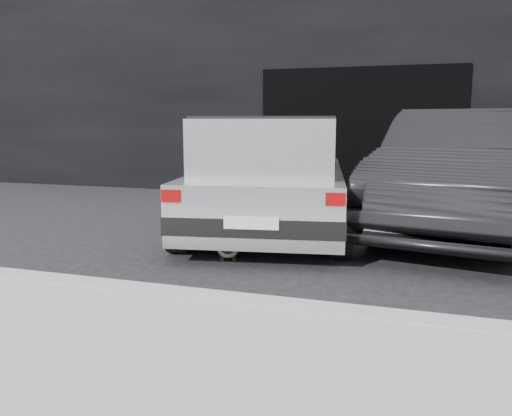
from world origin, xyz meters
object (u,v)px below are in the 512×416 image
(second_car, at_px, (462,170))
(cat_white, at_px, (198,230))
(silver_hatchback, at_px, (272,169))
(cat_siamese, at_px, (228,248))

(second_car, relative_size, cat_white, 7.44)
(silver_hatchback, xyz_separation_m, cat_white, (-0.68, -1.09, -0.70))
(cat_siamese, height_order, cat_white, cat_white)
(silver_hatchback, height_order, second_car, second_car)
(second_car, bearing_deg, cat_siamese, -127.05)
(cat_siamese, bearing_deg, silver_hatchback, -111.70)
(silver_hatchback, distance_m, cat_siamese, 1.81)
(cat_siamese, relative_size, cat_white, 1.04)
(silver_hatchback, relative_size, cat_siamese, 6.30)
(silver_hatchback, distance_m, cat_white, 1.46)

